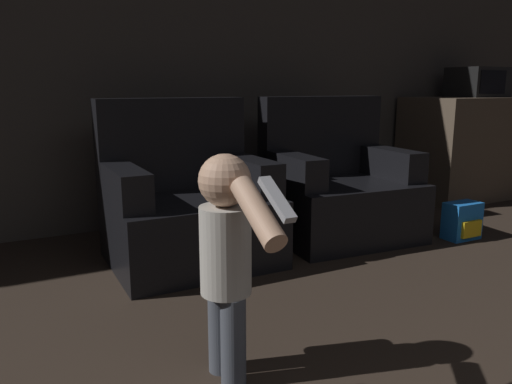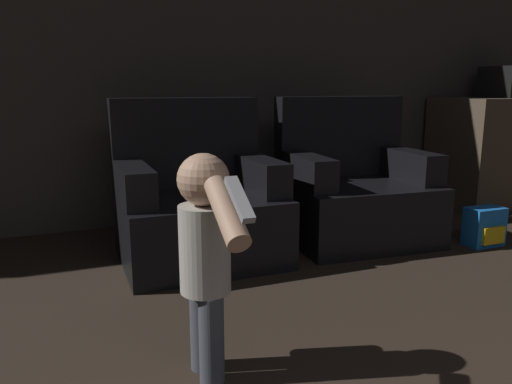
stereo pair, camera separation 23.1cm
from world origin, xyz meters
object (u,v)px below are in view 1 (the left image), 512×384
Objects in this scene: toy_backpack at (462,221)px; microwave at (478,82)px; person_toddler at (227,251)px; armchair_right at (337,189)px; armchair_left at (187,206)px.

microwave is at bearing 38.50° from toy_backpack.
armchair_right is at bearing -51.74° from person_toddler.
microwave reaches higher than armchair_left.
armchair_left is 2.05× the size of microwave.
armchair_right reaches higher than person_toddler.
person_toddler is at bearing -133.82° from armchair_right.
person_toddler is 3.19× the size of toy_backpack.
microwave is (1.18, 0.94, 0.92)m from toy_backpack.
toy_backpack is (1.77, -0.47, -0.20)m from armchair_left.
person_toddler reaches higher than toy_backpack.
armchair_left is 1.29m from person_toddler.
person_toddler is (-0.30, -1.25, 0.15)m from armchair_left.
armchair_left is 1.18× the size of person_toddler.
toy_backpack is at bearing -15.11° from armchair_left.
armchair_left is 0.98× the size of armchair_right.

